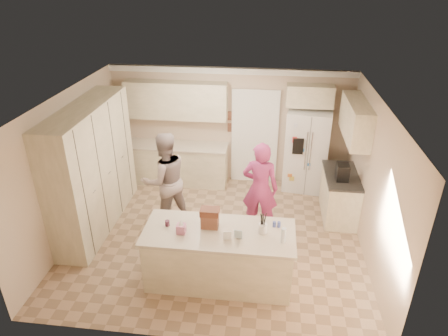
# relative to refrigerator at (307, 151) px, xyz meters

# --- Properties ---
(floor) EXTENTS (5.20, 4.60, 0.02)m
(floor) POSITION_rel_refrigerator_xyz_m (-1.69, -2.08, -0.91)
(floor) COLOR tan
(floor) RESTS_ON ground
(ceiling) EXTENTS (5.20, 4.60, 0.02)m
(ceiling) POSITION_rel_refrigerator_xyz_m (-1.69, -2.08, 1.71)
(ceiling) COLOR white
(ceiling) RESTS_ON wall_back
(wall_back) EXTENTS (5.20, 0.02, 2.60)m
(wall_back) POSITION_rel_refrigerator_xyz_m (-1.69, 0.23, 0.40)
(wall_back) COLOR beige
(wall_back) RESTS_ON ground
(wall_front) EXTENTS (5.20, 0.02, 2.60)m
(wall_front) POSITION_rel_refrigerator_xyz_m (-1.69, -4.39, 0.40)
(wall_front) COLOR beige
(wall_front) RESTS_ON ground
(wall_left) EXTENTS (0.02, 4.60, 2.60)m
(wall_left) POSITION_rel_refrigerator_xyz_m (-4.30, -2.08, 0.40)
(wall_left) COLOR beige
(wall_left) RESTS_ON ground
(wall_right) EXTENTS (0.02, 4.60, 2.60)m
(wall_right) POSITION_rel_refrigerator_xyz_m (0.92, -2.08, 0.40)
(wall_right) COLOR beige
(wall_right) RESTS_ON ground
(crown_back) EXTENTS (5.20, 0.08, 0.12)m
(crown_back) POSITION_rel_refrigerator_xyz_m (-1.69, 0.18, 1.63)
(crown_back) COLOR white
(crown_back) RESTS_ON wall_back
(pantry_bank) EXTENTS (0.60, 2.60, 2.35)m
(pantry_bank) POSITION_rel_refrigerator_xyz_m (-3.99, -1.88, 0.28)
(pantry_bank) COLOR #F0E4C1
(pantry_bank) RESTS_ON floor
(back_base_cab) EXTENTS (2.20, 0.60, 0.88)m
(back_base_cab) POSITION_rel_refrigerator_xyz_m (-2.84, -0.08, -0.46)
(back_base_cab) COLOR #F0E4C1
(back_base_cab) RESTS_ON floor
(back_countertop) EXTENTS (2.24, 0.63, 0.04)m
(back_countertop) POSITION_rel_refrigerator_xyz_m (-2.84, -0.09, 0.00)
(back_countertop) COLOR beige
(back_countertop) RESTS_ON back_base_cab
(back_upper_cab) EXTENTS (2.20, 0.35, 0.80)m
(back_upper_cab) POSITION_rel_refrigerator_xyz_m (-2.84, 0.05, 1.00)
(back_upper_cab) COLOR #F0E4C1
(back_upper_cab) RESTS_ON wall_back
(doorway_opening) EXTENTS (0.90, 0.06, 2.10)m
(doorway_opening) POSITION_rel_refrigerator_xyz_m (-1.14, 0.20, 0.15)
(doorway_opening) COLOR black
(doorway_opening) RESTS_ON floor
(doorway_casing) EXTENTS (1.02, 0.03, 2.22)m
(doorway_casing) POSITION_rel_refrigerator_xyz_m (-1.14, 0.17, 0.15)
(doorway_casing) COLOR white
(doorway_casing) RESTS_ON floor
(wall_frame_upper) EXTENTS (0.15, 0.02, 0.20)m
(wall_frame_upper) POSITION_rel_refrigerator_xyz_m (-1.67, 0.19, 0.65)
(wall_frame_upper) COLOR brown
(wall_frame_upper) RESTS_ON wall_back
(wall_frame_lower) EXTENTS (0.15, 0.02, 0.20)m
(wall_frame_lower) POSITION_rel_refrigerator_xyz_m (-1.67, 0.19, 0.38)
(wall_frame_lower) COLOR brown
(wall_frame_lower) RESTS_ON wall_back
(refrigerator) EXTENTS (0.99, 0.81, 1.80)m
(refrigerator) POSITION_rel_refrigerator_xyz_m (0.00, 0.00, 0.00)
(refrigerator) COLOR white
(refrigerator) RESTS_ON floor
(fridge_seam) EXTENTS (0.02, 0.02, 1.78)m
(fridge_seam) POSITION_rel_refrigerator_xyz_m (0.00, -0.35, 0.00)
(fridge_seam) COLOR gray
(fridge_seam) RESTS_ON refrigerator
(fridge_dispenser) EXTENTS (0.22, 0.03, 0.35)m
(fridge_dispenser) POSITION_rel_refrigerator_xyz_m (-0.22, -0.37, 0.25)
(fridge_dispenser) COLOR black
(fridge_dispenser) RESTS_ON refrigerator
(fridge_handle_l) EXTENTS (0.02, 0.02, 0.85)m
(fridge_handle_l) POSITION_rel_refrigerator_xyz_m (-0.05, -0.37, 0.15)
(fridge_handle_l) COLOR silver
(fridge_handle_l) RESTS_ON refrigerator
(fridge_handle_r) EXTENTS (0.02, 0.02, 0.85)m
(fridge_handle_r) POSITION_rel_refrigerator_xyz_m (0.05, -0.37, 0.15)
(fridge_handle_r) COLOR silver
(fridge_handle_r) RESTS_ON refrigerator
(over_fridge_cab) EXTENTS (0.95, 0.35, 0.45)m
(over_fridge_cab) POSITION_rel_refrigerator_xyz_m (-0.04, 0.05, 1.20)
(over_fridge_cab) COLOR #F0E4C1
(over_fridge_cab) RESTS_ON wall_back
(right_base_cab) EXTENTS (0.60, 1.20, 0.88)m
(right_base_cab) POSITION_rel_refrigerator_xyz_m (0.61, -1.08, -0.46)
(right_base_cab) COLOR #F0E4C1
(right_base_cab) RESTS_ON floor
(right_countertop) EXTENTS (0.63, 1.24, 0.04)m
(right_countertop) POSITION_rel_refrigerator_xyz_m (0.60, -1.08, 0.00)
(right_countertop) COLOR #2D2B28
(right_countertop) RESTS_ON right_base_cab
(right_upper_cab) EXTENTS (0.35, 1.50, 0.70)m
(right_upper_cab) POSITION_rel_refrigerator_xyz_m (0.73, -0.88, 1.05)
(right_upper_cab) COLOR #F0E4C1
(right_upper_cab) RESTS_ON wall_right
(coffee_maker) EXTENTS (0.22, 0.28, 0.30)m
(coffee_maker) POSITION_rel_refrigerator_xyz_m (0.56, -1.28, 0.17)
(coffee_maker) COLOR black
(coffee_maker) RESTS_ON right_countertop
(island_base) EXTENTS (2.20, 0.90, 0.88)m
(island_base) POSITION_rel_refrigerator_xyz_m (-1.49, -3.18, -0.46)
(island_base) COLOR #F0E4C1
(island_base) RESTS_ON floor
(island_top) EXTENTS (2.28, 0.96, 0.05)m
(island_top) POSITION_rel_refrigerator_xyz_m (-1.49, -3.18, 0.00)
(island_top) COLOR beige
(island_top) RESTS_ON island_base
(utensil_crock) EXTENTS (0.13, 0.13, 0.15)m
(utensil_crock) POSITION_rel_refrigerator_xyz_m (-0.84, -3.13, 0.10)
(utensil_crock) COLOR white
(utensil_crock) RESTS_ON island_top
(tissue_box) EXTENTS (0.13, 0.13, 0.14)m
(tissue_box) POSITION_rel_refrigerator_xyz_m (-2.04, -3.28, 0.10)
(tissue_box) COLOR #C46B93
(tissue_box) RESTS_ON island_top
(tissue_plume) EXTENTS (0.08, 0.08, 0.08)m
(tissue_plume) POSITION_rel_refrigerator_xyz_m (-2.04, -3.28, 0.20)
(tissue_plume) COLOR white
(tissue_plume) RESTS_ON tissue_box
(dollhouse_body) EXTENTS (0.26, 0.18, 0.22)m
(dollhouse_body) POSITION_rel_refrigerator_xyz_m (-1.64, -3.08, 0.14)
(dollhouse_body) COLOR brown
(dollhouse_body) RESTS_ON island_top
(dollhouse_roof) EXTENTS (0.28, 0.20, 0.10)m
(dollhouse_roof) POSITION_rel_refrigerator_xyz_m (-1.64, -3.08, 0.30)
(dollhouse_roof) COLOR #592D1E
(dollhouse_roof) RESTS_ON dollhouse_body
(jam_jar) EXTENTS (0.07, 0.07, 0.09)m
(jam_jar) POSITION_rel_refrigerator_xyz_m (-2.29, -3.13, 0.07)
(jam_jar) COLOR #59263F
(jam_jar) RESTS_ON island_top
(greeting_card_a) EXTENTS (0.12, 0.06, 0.16)m
(greeting_card_a) POSITION_rel_refrigerator_xyz_m (-1.34, -3.38, 0.11)
(greeting_card_a) COLOR white
(greeting_card_a) RESTS_ON island_top
(greeting_card_b) EXTENTS (0.12, 0.05, 0.16)m
(greeting_card_b) POSITION_rel_refrigerator_xyz_m (-1.19, -3.33, 0.11)
(greeting_card_b) COLOR silver
(greeting_card_b) RESTS_ON island_top
(water_bottle) EXTENTS (0.07, 0.07, 0.24)m
(water_bottle) POSITION_rel_refrigerator_xyz_m (-0.54, -3.33, 0.14)
(water_bottle) COLOR silver
(water_bottle) RESTS_ON island_top
(shaker_salt) EXTENTS (0.05, 0.05, 0.09)m
(shaker_salt) POSITION_rel_refrigerator_xyz_m (-0.67, -2.96, 0.07)
(shaker_salt) COLOR #3C4BA1
(shaker_salt) RESTS_ON island_top
(shaker_pepper) EXTENTS (0.05, 0.05, 0.09)m
(shaker_pepper) POSITION_rel_refrigerator_xyz_m (-0.60, -2.96, 0.07)
(shaker_pepper) COLOR #3C4BA1
(shaker_pepper) RESTS_ON island_top
(teen_boy) EXTENTS (1.14, 1.09, 1.86)m
(teen_boy) POSITION_rel_refrigerator_xyz_m (-2.69, -1.72, 0.03)
(teen_boy) COLOR #9D9795
(teen_boy) RESTS_ON floor
(teen_girl) EXTENTS (0.70, 0.50, 1.79)m
(teen_girl) POSITION_rel_refrigerator_xyz_m (-0.93, -1.76, -0.01)
(teen_girl) COLOR #AD3794
(teen_girl) RESTS_ON floor
(fridge_magnets) EXTENTS (0.76, 0.02, 1.44)m
(fridge_magnets) POSITION_rel_refrigerator_xyz_m (0.00, -0.36, 0.00)
(fridge_magnets) COLOR tan
(fridge_magnets) RESTS_ON refrigerator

